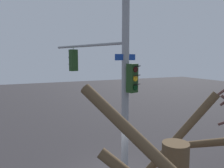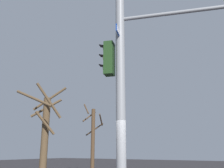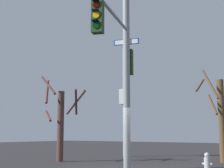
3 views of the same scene
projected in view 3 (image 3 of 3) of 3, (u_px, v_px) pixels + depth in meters
The scene contains 5 objects.
main_signal_pole_assembly at pixel (126, 44), 13.60m from camera, with size 3.00×5.89×9.48m.
secondary_pole_assembly at pixel (124, 100), 21.41m from camera, with size 0.52×0.78×7.00m.
fire_hydrant at pixel (207, 163), 12.65m from camera, with size 0.38×0.24×0.73m.
bare_tree_behind_pole at pixel (60, 119), 17.65m from camera, with size 2.31×2.33×4.53m.
bare_tree_across_street at pixel (221, 113), 16.95m from camera, with size 2.44×2.40×4.99m.
Camera 3 is at (-7.09, 11.22, 1.45)m, focal length 53.46 mm.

